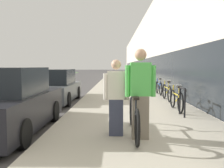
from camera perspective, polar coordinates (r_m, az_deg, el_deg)
The scene contains 12 objects.
sidewalk_slab at distance 24.87m, azimuth 2.35°, elevation 0.54°, with size 4.38×70.00×0.16m.
storefront_facade at distance 33.78m, azimuth 14.46°, elevation 6.90°, with size 10.01×70.00×6.69m.
lawn_strip at distance 31.50m, azimuth -22.73°, elevation 0.86°, with size 6.33×70.00×0.03m.
tandem_bicycle at distance 5.41m, azimuth 5.02°, elevation -7.51°, with size 0.52×2.40×0.88m.
person_rider at distance 5.05m, azimuth 6.50°, elevation -2.24°, with size 0.61×0.24×1.81m.
person_bystander at distance 5.27m, azimuth 0.94°, elevation -3.09°, with size 0.54×0.21×1.60m.
bike_rack_hoop at distance 7.62m, azimuth 15.77°, elevation -3.23°, with size 0.05×0.60×0.84m.
cruiser_bike_nearest at distance 8.51m, azimuth 14.49°, elevation -3.50°, with size 0.52×1.74×0.84m.
cruiser_bike_middle at distance 10.90m, azimuth 12.41°, elevation -1.80°, with size 0.52×1.78×0.85m.
cruiser_bike_farthest at distance 13.13m, azimuth 10.66°, elevation -0.78°, with size 0.52×1.75×0.85m.
parked_sedan_curbside at distance 6.63m, azimuth -23.15°, elevation -4.08°, with size 1.94×4.08×1.59m.
vintage_roadster_curbside at distance 11.50m, azimuth -12.75°, elevation -0.76°, with size 1.76×4.36×1.48m.
Camera 1 is at (5.32, -3.81, 1.62)m, focal length 40.00 mm.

